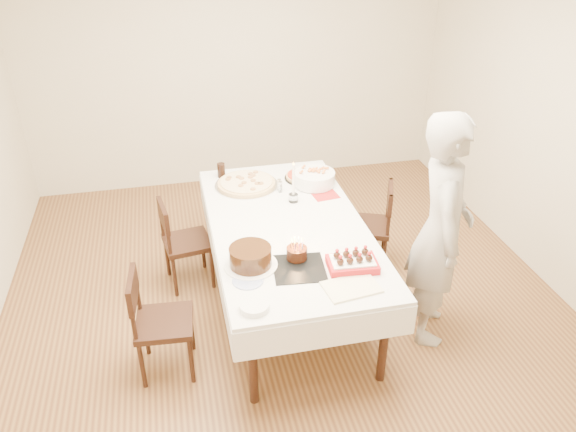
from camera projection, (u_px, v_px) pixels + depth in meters
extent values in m
plane|color=#56321D|center=(288.00, 310.00, 4.51)|extent=(5.00, 5.00, 0.00)
cube|color=beige|center=(236.00, 62.00, 5.94)|extent=(4.50, 0.04, 2.70)
cube|color=silver|center=(288.00, 266.00, 4.40)|extent=(1.73, 2.38, 0.75)
imported|color=#B0ACA5|center=(441.00, 231.00, 3.91)|extent=(0.61, 0.74, 1.74)
cylinder|color=beige|center=(246.00, 183.00, 4.76)|extent=(0.70, 0.70, 0.04)
cylinder|color=red|center=(303.00, 176.00, 4.88)|extent=(0.39, 0.39, 0.04)
cube|color=#B21E1E|center=(324.00, 195.00, 4.64)|extent=(0.23, 0.23, 0.01)
cylinder|color=white|center=(314.00, 178.00, 4.76)|extent=(0.46, 0.46, 0.11)
cylinder|color=white|center=(293.00, 182.00, 4.44)|extent=(0.10, 0.10, 0.35)
cylinder|color=black|center=(221.00, 170.00, 4.89)|extent=(0.08, 0.08, 0.13)
cylinder|color=black|center=(250.00, 257.00, 3.72)|extent=(0.47, 0.47, 0.14)
cube|color=black|center=(299.00, 269.00, 3.72)|extent=(0.38, 0.38, 0.01)
cylinder|color=#34190E|center=(297.00, 249.00, 3.78)|extent=(0.18, 0.18, 0.15)
cube|color=beige|center=(351.00, 288.00, 3.54)|extent=(0.37, 0.27, 0.03)
cylinder|color=white|center=(254.00, 306.00, 3.36)|extent=(0.21, 0.21, 0.04)
cylinder|color=white|center=(248.00, 280.00, 3.61)|extent=(0.25, 0.25, 0.01)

